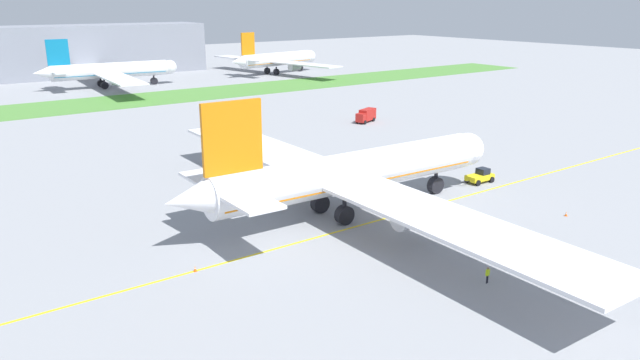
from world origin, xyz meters
name	(u,v)px	position (x,y,z in m)	size (l,w,h in m)	color
ground_plane	(404,212)	(0.00, 0.00, 0.00)	(600.00, 600.00, 0.00)	gray
apron_taxi_line	(406,213)	(0.00, -0.41, 0.00)	(280.00, 0.36, 0.01)	yellow
grass_median_strip	(119,102)	(0.00, 111.10, 0.05)	(320.00, 24.00, 0.10)	#4C8438
airliner_foreground	(348,173)	(-6.53, 3.68, 5.52)	(48.60, 76.81, 16.24)	white
pushback_tug	(480,176)	(18.73, 2.85, 0.98)	(6.24, 2.62, 2.14)	yellow
ground_crew_wingwalker_port	(488,273)	(-8.02, -19.95, 1.02)	(0.58, 0.33, 1.69)	black
traffic_cone_near_nose	(566,214)	(15.69, -13.54, 0.28)	(0.36, 0.36, 0.58)	#F2590C
traffic_cone_port_wing	(195,269)	(-29.91, -0.47, 0.28)	(0.36, 0.36, 0.58)	#F2590C
service_truck_fuel_bowser	(229,163)	(-9.11, 30.88, 1.39)	(6.27, 4.27, 2.46)	black
service_truck_catering_van	(366,115)	(35.59, 49.18, 1.60)	(6.53, 4.11, 2.95)	#B21E19
parked_airliner_far_right	(109,71)	(7.19, 140.42, 5.25)	(43.93, 69.13, 15.46)	white
parked_airliner_far_outer	(276,60)	(69.27, 140.40, 5.31)	(40.67, 63.44, 15.66)	white
terminal_building	(10,54)	(-13.74, 179.04, 9.00)	(137.03, 20.00, 18.00)	gray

